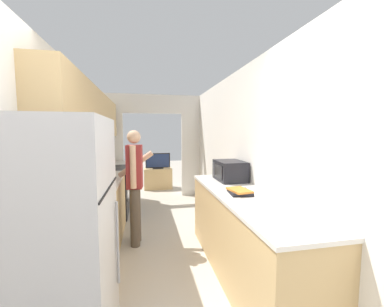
{
  "coord_description": "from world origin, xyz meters",
  "views": [
    {
      "loc": [
        -0.2,
        -1.14,
        1.59
      ],
      "look_at": [
        0.65,
        3.07,
        1.21
      ],
      "focal_mm": 22.0,
      "sensor_mm": 36.0,
      "label": 1
    }
  ],
  "objects_px": {
    "person": "(135,184)",
    "television": "(158,161)",
    "microwave": "(230,171)",
    "tv_cabinet": "(158,178)",
    "refrigerator": "(54,245)",
    "range_oven": "(111,191)",
    "book_stack": "(240,192)"
  },
  "relations": [
    {
      "from": "refrigerator",
      "to": "book_stack",
      "type": "height_order",
      "value": "refrigerator"
    },
    {
      "from": "refrigerator",
      "to": "range_oven",
      "type": "relative_size",
      "value": 1.59
    },
    {
      "from": "person",
      "to": "book_stack",
      "type": "distance_m",
      "value": 1.53
    },
    {
      "from": "range_oven",
      "to": "tv_cabinet",
      "type": "bearing_deg",
      "value": 63.86
    },
    {
      "from": "book_stack",
      "to": "television",
      "type": "xyz_separation_m",
      "value": [
        -0.65,
        4.27,
        -0.16
      ]
    },
    {
      "from": "person",
      "to": "tv_cabinet",
      "type": "height_order",
      "value": "person"
    },
    {
      "from": "range_oven",
      "to": "book_stack",
      "type": "height_order",
      "value": "range_oven"
    },
    {
      "from": "refrigerator",
      "to": "person",
      "type": "xyz_separation_m",
      "value": [
        0.45,
        1.72,
        0.02
      ]
    },
    {
      "from": "refrigerator",
      "to": "television",
      "type": "height_order",
      "value": "refrigerator"
    },
    {
      "from": "refrigerator",
      "to": "range_oven",
      "type": "xyz_separation_m",
      "value": [
        -0.05,
        2.98,
        -0.38
      ]
    },
    {
      "from": "refrigerator",
      "to": "television",
      "type": "relative_size",
      "value": 2.48
    },
    {
      "from": "person",
      "to": "microwave",
      "type": "height_order",
      "value": "person"
    },
    {
      "from": "person",
      "to": "television",
      "type": "relative_size",
      "value": 2.38
    },
    {
      "from": "person",
      "to": "book_stack",
      "type": "bearing_deg",
      "value": -126.34
    },
    {
      "from": "book_stack",
      "to": "tv_cabinet",
      "type": "bearing_deg",
      "value": 98.56
    },
    {
      "from": "book_stack",
      "to": "television",
      "type": "height_order",
      "value": "television"
    },
    {
      "from": "range_oven",
      "to": "person",
      "type": "height_order",
      "value": "person"
    },
    {
      "from": "person",
      "to": "television",
      "type": "xyz_separation_m",
      "value": [
        0.5,
        3.26,
        -0.08
      ]
    },
    {
      "from": "person",
      "to": "microwave",
      "type": "relative_size",
      "value": 3.2
    },
    {
      "from": "person",
      "to": "microwave",
      "type": "bearing_deg",
      "value": -97.87
    },
    {
      "from": "person",
      "to": "television",
      "type": "distance_m",
      "value": 3.29
    },
    {
      "from": "refrigerator",
      "to": "tv_cabinet",
      "type": "xyz_separation_m",
      "value": [
        0.95,
        5.01,
        -0.56
      ]
    },
    {
      "from": "television",
      "to": "person",
      "type": "bearing_deg",
      "value": -98.72
    },
    {
      "from": "microwave",
      "to": "book_stack",
      "type": "distance_m",
      "value": 0.74
    },
    {
      "from": "tv_cabinet",
      "to": "microwave",
      "type": "bearing_deg",
      "value": -77.44
    },
    {
      "from": "range_oven",
      "to": "book_stack",
      "type": "distance_m",
      "value": 2.85
    },
    {
      "from": "refrigerator",
      "to": "range_oven",
      "type": "distance_m",
      "value": 3.0
    },
    {
      "from": "book_stack",
      "to": "tv_cabinet",
      "type": "xyz_separation_m",
      "value": [
        -0.65,
        4.31,
        -0.67
      ]
    },
    {
      "from": "television",
      "to": "tv_cabinet",
      "type": "bearing_deg",
      "value": 90.0
    },
    {
      "from": "microwave",
      "to": "person",
      "type": "bearing_deg",
      "value": 167.09
    },
    {
      "from": "refrigerator",
      "to": "microwave",
      "type": "bearing_deg",
      "value": 38.97
    },
    {
      "from": "range_oven",
      "to": "person",
      "type": "bearing_deg",
      "value": -68.41
    }
  ]
}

